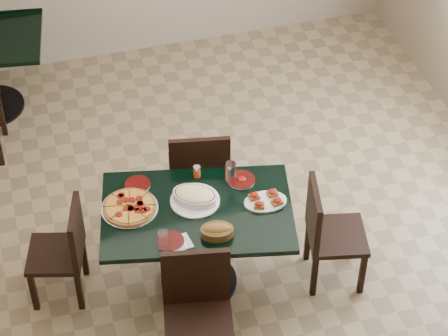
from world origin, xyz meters
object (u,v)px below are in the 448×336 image
object	(u,v)px
chair_far	(199,172)
bruschetta_platter	(265,200)
chair_near	(198,308)
chair_right	(327,230)
pepperoni_pizza	(130,207)
chair_left	(65,248)
bread_basket	(217,231)
main_table	(198,229)
lasagna_casserole	(195,196)

from	to	relation	value
chair_far	bruschetta_platter	bearing A→B (deg)	124.85
chair_near	chair_right	bearing A→B (deg)	33.89
pepperoni_pizza	bruschetta_platter	world-z (taller)	bruschetta_platter
chair_far	pepperoni_pizza	distance (m)	0.80
chair_far	chair_left	size ratio (longest dim) A/B	1.15
bruschetta_platter	chair_left	bearing A→B (deg)	173.91
chair_far	chair_near	xyz separation A→B (m)	(-0.33, -1.22, -0.01)
chair_right	bread_basket	size ratio (longest dim) A/B	3.58
bread_basket	bruschetta_platter	size ratio (longest dim) A/B	0.78
chair_near	chair_left	xyz separation A→B (m)	(-0.74, 0.81, -0.07)
chair_near	bread_basket	distance (m)	0.51
main_table	lasagna_casserole	bearing A→B (deg)	96.93
chair_right	bread_basket	bearing A→B (deg)	107.79
pepperoni_pizza	chair_far	bearing A→B (deg)	37.78
chair_far	bread_basket	bearing A→B (deg)	93.82
bread_basket	chair_right	bearing A→B (deg)	16.99
chair_near	bread_basket	bearing A→B (deg)	68.54
main_table	chair_far	xyz separation A→B (m)	(0.17, 0.59, -0.04)
main_table	chair_left	bearing A→B (deg)	-179.28
chair_left	chair_far	bearing A→B (deg)	126.08
pepperoni_pizza	chair_left	bearing A→B (deg)	174.17
main_table	lasagna_casserole	xyz separation A→B (m)	(0.01, 0.08, 0.23)
chair_near	pepperoni_pizza	size ratio (longest dim) A/B	2.40
lasagna_casserole	bruschetta_platter	bearing A→B (deg)	14.42
chair_right	pepperoni_pizza	bearing A→B (deg)	88.95
chair_left	bread_basket	distance (m)	1.12
chair_left	pepperoni_pizza	world-z (taller)	chair_left
chair_near	chair_right	distance (m)	1.14
main_table	pepperoni_pizza	xyz separation A→B (m)	(-0.43, 0.13, 0.20)
chair_far	chair_right	size ratio (longest dim) A/B	1.09
lasagna_casserole	chair_left	bearing A→B (deg)	-154.44
chair_near	chair_right	world-z (taller)	chair_near
lasagna_casserole	chair_right	bearing A→B (deg)	15.07
chair_near	lasagna_casserole	size ratio (longest dim) A/B	2.56
chair_right	chair_left	bearing A→B (deg)	90.82
pepperoni_pizza	bruschetta_platter	xyz separation A→B (m)	(0.90, -0.19, 0.01)
main_table	chair_left	distance (m)	0.92
chair_left	chair_near	bearing A→B (deg)	57.19
chair_left	bread_basket	bearing A→B (deg)	80.47
main_table	lasagna_casserole	distance (m)	0.24
chair_left	lasagna_casserole	xyz separation A→B (m)	(0.91, -0.09, 0.35)
pepperoni_pizza	bruschetta_platter	size ratio (longest dim) A/B	1.26
chair_left	pepperoni_pizza	bearing A→B (deg)	98.88
chair_left	bruschetta_platter	world-z (taller)	chair_left
main_table	chair_far	world-z (taller)	chair_far
chair_right	bread_basket	distance (m)	0.88
pepperoni_pizza	lasagna_casserole	size ratio (longest dim) A/B	1.07
chair_near	bread_basket	size ratio (longest dim) A/B	3.86
pepperoni_pizza	lasagna_casserole	world-z (taller)	lasagna_casserole
chair_left	bruschetta_platter	xyz separation A→B (m)	(1.36, -0.24, 0.32)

